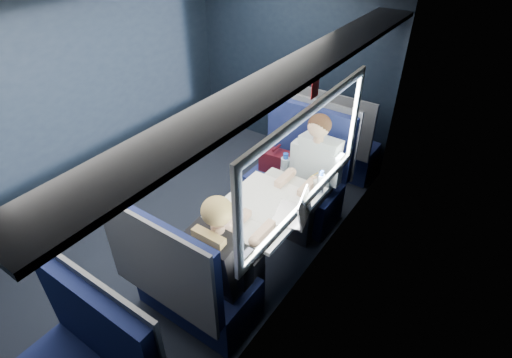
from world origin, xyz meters
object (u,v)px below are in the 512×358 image
Objects in this scene: table at (268,210)px; bottle_small at (321,183)px; seat_bay_far at (189,283)px; man at (313,171)px; cup at (316,184)px; seat_row_front at (334,144)px; seat_bay_near at (297,178)px; laptop at (297,211)px; woman at (225,256)px.

table is 4.25× the size of bottle_small.
seat_bay_far reaches higher than table.
man is 15.99× the size of cup.
seat_row_front reaches higher than table.
seat_bay_near is at bearing 90.39° from seat_bay_far.
table is 0.51m from cup.
man reaches higher than bottle_small.
seat_bay_far is (-0.18, -0.87, -0.25)m from table.
seat_bay_far is 2.67m from seat_row_front.
laptop is at bearing -89.62° from bottle_small.
man is (0.26, -0.17, 0.30)m from seat_bay_near.
seat_row_front is at bearing 89.26° from seat_bay_near.
man is at bearing 107.80° from laptop.
bottle_small is 2.85× the size of cup.
laptop is 0.43m from bottle_small.
seat_row_front is (0.00, 2.67, -0.00)m from seat_bay_far.
man is at bearing -33.50° from seat_bay_near.
seat_row_front is 0.88× the size of woman.
seat_bay_far is 1.43m from bottle_small.
man reaches higher than seat_bay_far.
seat_bay_near is 0.95× the size of woman.
seat_row_front reaches higher than cup.
seat_bay_near reaches higher than cup.
seat_row_front is at bearing 102.83° from man.
seat_bay_near is at bearing 102.57° from table.
man reaches higher than seat_row_front.
laptop is at bearing 71.12° from woman.
woman reaches higher than seat_bay_near.
seat_row_front is 2.54m from woman.
table is at bearing -95.52° from man.
woman reaches higher than seat_bay_far.
woman is at bearing -98.46° from cup.
woman is at bearing -108.88° from laptop.
seat_bay_far is at bearing -99.03° from man.
woman is 1.16m from cup.
table is 0.34m from laptop.
man is 1.41m from woman.
seat_bay_near reaches higher than seat_row_front.
bottle_small reaches higher than table.
woman is (0.26, -1.58, 0.31)m from seat_bay_near.
seat_bay_far reaches higher than laptop.
seat_bay_near is 1.09× the size of seat_row_front.
seat_bay_far reaches higher than bottle_small.
man is (0.25, -1.10, 0.31)m from seat_row_front.
seat_bay_near is 1.63m from woman.
bottle_small is at bearing 90.38° from laptop.
seat_row_front is at bearing 104.84° from laptop.
table is 0.76× the size of man.
bottle_small is (0.48, 1.27, 0.43)m from seat_bay_far.
seat_bay_near is at bearing 136.03° from bottle_small.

